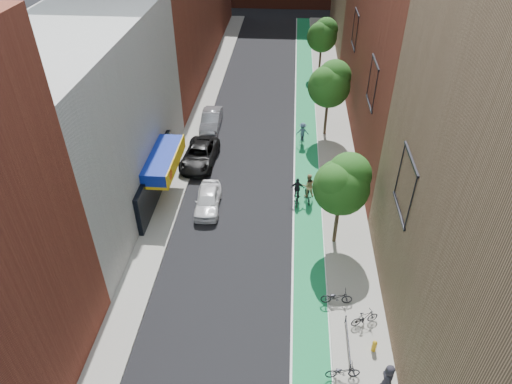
% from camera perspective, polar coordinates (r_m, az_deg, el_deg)
% --- Properties ---
extents(ground, '(160.00, 160.00, 0.00)m').
position_cam_1_polar(ground, '(23.45, -3.57, -22.34)').
color(ground, black).
rests_on(ground, ground).
extents(bike_lane, '(2.00, 68.00, 0.01)m').
position_cam_1_polar(bike_lane, '(42.96, 6.24, 8.48)').
color(bike_lane, '#157837').
rests_on(bike_lane, ground).
extents(sidewalk_left, '(2.00, 68.00, 0.15)m').
position_cam_1_polar(sidewalk_left, '(43.68, -7.12, 9.02)').
color(sidewalk_left, gray).
rests_on(sidewalk_left, ground).
extents(sidewalk_right, '(3.00, 68.00, 0.15)m').
position_cam_1_polar(sidewalk_right, '(43.10, 9.60, 8.38)').
color(sidewalk_right, gray).
rests_on(sidewalk_right, ground).
extents(building_left_white, '(8.00, 20.00, 12.00)m').
position_cam_1_polar(building_left_white, '(32.36, -20.57, 8.37)').
color(building_left_white, silver).
rests_on(building_left_white, ground).
extents(building_right_mid_red, '(8.00, 28.00, 22.00)m').
position_cam_1_polar(building_right_mid_red, '(40.21, 19.69, 21.61)').
color(building_right_mid_red, maroon).
rests_on(building_right_mid_red, ground).
extents(tree_near, '(3.40, 3.36, 6.42)m').
position_cam_1_polar(tree_near, '(27.04, 10.75, 1.09)').
color(tree_near, '#332619').
rests_on(tree_near, ground).
extents(tree_mid, '(3.55, 3.53, 6.74)m').
position_cam_1_polar(tree_mid, '(39.18, 9.22, 13.29)').
color(tree_mid, '#332619').
rests_on(tree_mid, ground).
extents(tree_far, '(3.30, 3.25, 6.21)m').
position_cam_1_polar(tree_far, '(52.45, 8.32, 18.92)').
color(tree_far, '#332619').
rests_on(tree_far, ground).
extents(parked_car_white, '(1.88, 4.22, 1.41)m').
position_cam_1_polar(parked_car_white, '(31.96, -6.03, -0.96)').
color(parked_car_white, white).
rests_on(parked_car_white, ground).
extents(parked_car_black, '(2.75, 5.49, 1.49)m').
position_cam_1_polar(parked_car_black, '(36.84, -7.06, 4.62)').
color(parked_car_black, black).
rests_on(parked_car_black, ground).
extents(parked_car_silver, '(1.68, 4.59, 1.50)m').
position_cam_1_polar(parked_car_silver, '(41.97, -5.61, 8.96)').
color(parked_car_silver, gray).
rests_on(parked_car_silver, ground).
extents(cyclist_lane_near, '(1.00, 1.76, 2.18)m').
position_cam_1_polar(cyclist_lane_near, '(32.56, 6.51, 0.32)').
color(cyclist_lane_near, black).
rests_on(cyclist_lane_near, ground).
extents(cyclist_lane_mid, '(0.94, 1.92, 1.95)m').
position_cam_1_polar(cyclist_lane_mid, '(32.48, 5.15, -0.21)').
color(cyclist_lane_mid, black).
rests_on(cyclist_lane_mid, ground).
extents(cyclist_lane_far, '(1.09, 1.52, 2.01)m').
position_cam_1_polar(cyclist_lane_far, '(39.23, 5.82, 7.15)').
color(cyclist_lane_far, black).
rests_on(cyclist_lane_far, ground).
extents(parked_bike_near, '(1.72, 0.79, 0.87)m').
position_cam_1_polar(parked_bike_near, '(23.30, 10.79, -21.17)').
color(parked_bike_near, black).
rests_on(parked_bike_near, sidewalk_right).
extents(parked_bike_mid, '(1.62, 1.01, 0.94)m').
position_cam_1_polar(parked_bike_mid, '(25.31, 13.43, -15.05)').
color(parked_bike_mid, black).
rests_on(parked_bike_mid, sidewalk_right).
extents(parked_bike_far, '(1.77, 0.70, 0.92)m').
position_cam_1_polar(parked_bike_far, '(25.94, 10.04, -12.81)').
color(parked_bike_far, black).
rests_on(parked_bike_far, sidewalk_right).
extents(pedestrian, '(0.56, 0.84, 1.68)m').
position_cam_1_polar(pedestrian, '(23.08, 16.18, -21.45)').
color(pedestrian, '#222129').
rests_on(pedestrian, sidewalk_right).
extents(fire_hydrant, '(0.25, 0.25, 0.71)m').
position_cam_1_polar(fire_hydrant, '(24.50, 14.57, -18.08)').
color(fire_hydrant, '#BE9016').
rests_on(fire_hydrant, sidewalk_right).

